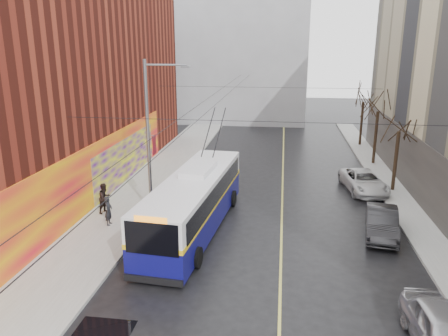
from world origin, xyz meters
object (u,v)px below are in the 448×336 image
Objects in this scene: parked_car_b at (382,222)px; pedestrian_b at (105,198)px; parked_car_c at (364,181)px; following_car at (208,171)px; streetlight_pole at (151,134)px; tree_far at (364,94)px; tree_mid at (379,102)px; trolleybus at (194,202)px; pedestrian_a at (108,211)px; tree_near at (400,120)px; parked_car_a at (444,333)px.

pedestrian_b is at bearing -174.03° from parked_car_b.
following_car is (-11.00, 1.10, -0.00)m from parked_car_c.
streetlight_pole is 8.35m from following_car.
parked_car_b is (12.85, -1.50, -4.11)m from streetlight_pole.
streetlight_pole is 25.09m from tree_far.
following_car is at bearing 72.87° from streetlight_pole.
parked_car_c is (-2.00, -7.17, -4.55)m from tree_mid.
tree_far is 1.29× the size of parked_car_c.
tree_far is 25.51m from trolleybus.
tree_far is 28.42m from pedestrian_a.
tree_near is 7.01m from tree_mid.
pedestrian_b is at bearing -166.82° from parked_car_c.
tree_mid is at bearing 65.28° from parked_car_c.
tree_far is 18.96m from following_car.
parked_car_a is 2.71× the size of pedestrian_a.
parked_car_a is (-2.19, -23.73, -4.49)m from tree_mid.
pedestrian_a is at bearing -137.78° from tree_mid.
parked_car_b is 13.63m from following_car.
pedestrian_b is at bearing 143.48° from parked_car_a.
streetlight_pole is 16.28m from tree_near.
parked_car_c is at bearing -4.70° from following_car.
parked_car_b is 2.49× the size of pedestrian_b.
tree_near is 3.86× the size of pedestrian_a.
parked_car_a is (-2.19, -16.73, -4.21)m from tree_near.
streetlight_pole is at bearing -41.75° from pedestrian_a.
parked_car_c is at bearing 42.74° from trolleybus.
trolleybus is at bearing -118.94° from tree_far.
parked_car_a is at bearing -95.28° from tree_mid.
pedestrian_b is (-15.89, -6.53, 0.34)m from parked_car_c.
tree_far is 31.12m from parked_car_a.
tree_mid is 22.92m from pedestrian_b.
parked_car_a is 16.56m from parked_car_c.
tree_mid is at bearing -31.31° from pedestrian_b.
tree_near reaches higher than parked_car_a.
tree_near is 1.26× the size of parked_car_c.
parked_car_c is (-2.00, -14.17, -4.44)m from tree_far.
tree_far is at bearing 90.00° from tree_near.
tree_near is 1.43× the size of parked_car_b.
parked_car_b reaches higher than following_car.
pedestrian_b reaches higher than parked_car_c.
pedestrian_a is 1.94m from pedestrian_b.
tree_far is at bearing 52.88° from streetlight_pole.
tree_mid is 15.36m from parked_car_b.
parked_car_b is at bearing -98.95° from tree_mid.
parked_car_a is at bearing -99.82° from parked_car_c.
tree_near is 1.42× the size of parked_car_a.
pedestrian_a is (-4.75, -0.30, -0.65)m from trolleybus.
parked_car_b is at bearing -101.36° from parked_car_c.
trolleybus reaches higher than parked_car_c.
parked_car_c is at bearing 96.68° from parked_car_b.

